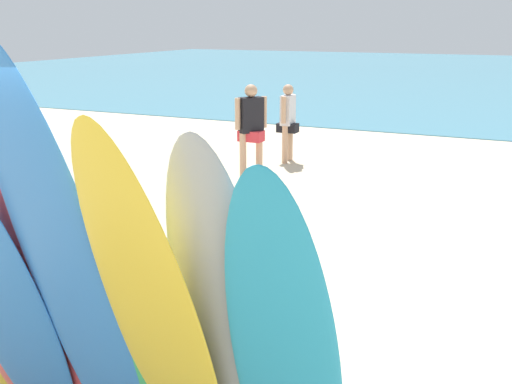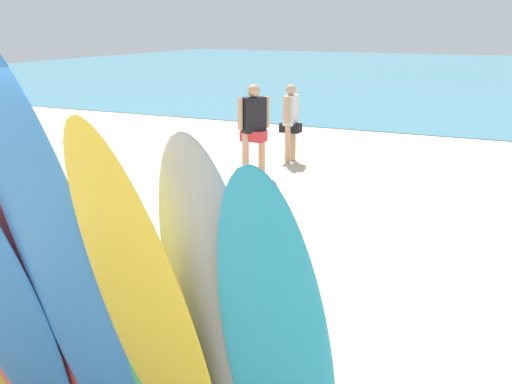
% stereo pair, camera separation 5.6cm
% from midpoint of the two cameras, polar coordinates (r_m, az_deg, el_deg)
% --- Properties ---
extents(ground, '(60.00, 60.00, 0.00)m').
position_cam_midpoint_polar(ground, '(17.38, 16.64, 5.82)').
color(ground, beige).
extents(ocean_water, '(60.00, 40.00, 0.02)m').
position_cam_midpoint_polar(ocean_water, '(35.51, 21.41, 9.98)').
color(ocean_water, teal).
rests_on(ocean_water, ground).
extents(surfboard_rack, '(3.50, 0.07, 0.70)m').
position_cam_midpoint_polar(surfboard_rack, '(4.45, -13.62, -13.60)').
color(surfboard_rack, brown).
rests_on(surfboard_rack, ground).
extents(surfboard_blue_5, '(0.66, 0.90, 2.18)m').
position_cam_midpoint_polar(surfboard_blue_5, '(3.86, -21.60, -10.15)').
color(surfboard_blue_5, '#337AD1').
rests_on(surfboard_blue_5, ground).
extents(surfboard_red_6, '(0.55, 0.90, 2.73)m').
position_cam_midpoint_polar(surfboard_red_6, '(3.57, -18.54, -7.15)').
color(surfboard_red_6, '#D13D42').
rests_on(surfboard_red_6, ground).
extents(surfboard_blue_7, '(0.58, 0.92, 2.67)m').
position_cam_midpoint_polar(surfboard_blue_7, '(3.39, -16.13, -8.67)').
color(surfboard_blue_7, '#337AD1').
rests_on(surfboard_blue_7, ground).
extents(surfboard_green_8, '(0.47, 0.70, 1.94)m').
position_cam_midpoint_polar(surfboard_green_8, '(3.47, -10.21, -14.45)').
color(surfboard_green_8, '#38B266').
rests_on(surfboard_green_8, ground).
extents(surfboard_yellow_9, '(0.58, 0.95, 2.35)m').
position_cam_midpoint_polar(surfboard_yellow_9, '(3.19, -8.59, -13.07)').
color(surfboard_yellow_9, yellow).
rests_on(surfboard_yellow_9, ground).
extents(surfboard_grey_10, '(0.55, 0.76, 2.27)m').
position_cam_midpoint_polar(surfboard_grey_10, '(3.16, -2.44, -13.99)').
color(surfboard_grey_10, '#999EA3').
rests_on(surfboard_grey_10, ground).
extents(surfboard_teal_11, '(0.56, 0.80, 2.18)m').
position_cam_midpoint_polar(surfboard_teal_11, '(3.03, 2.78, -16.29)').
color(surfboard_teal_11, '#289EC6').
rests_on(surfboard_teal_11, ground).
extents(beachgoer_near_rack, '(0.39, 0.57, 1.52)m').
position_cam_midpoint_polar(beachgoer_near_rack, '(12.22, 3.32, 6.80)').
color(beachgoer_near_rack, tan).
rests_on(beachgoer_near_rack, ground).
extents(beachgoer_midbeach, '(0.42, 0.51, 1.63)m').
position_cam_midpoint_polar(beachgoer_midbeach, '(11.02, -0.07, 6.24)').
color(beachgoer_midbeach, tan).
rests_on(beachgoer_midbeach, ground).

